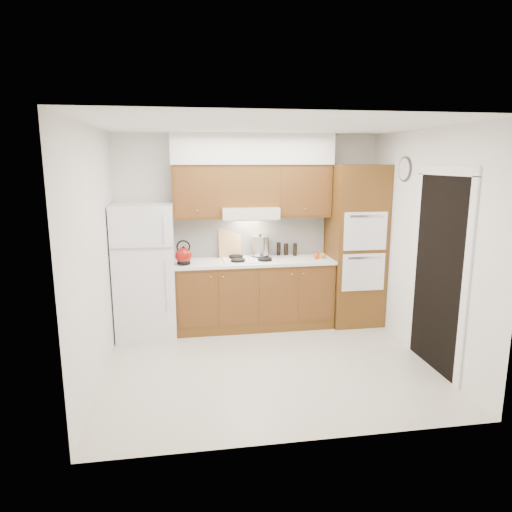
{
  "coord_description": "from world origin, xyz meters",
  "views": [
    {
      "loc": [
        -0.9,
        -4.73,
        2.25
      ],
      "look_at": [
        -0.07,
        0.45,
        1.15
      ],
      "focal_mm": 32.0,
      "sensor_mm": 36.0,
      "label": 1
    }
  ],
  "objects_px": {
    "oven_cabinet": "(355,245)",
    "stock_pot": "(260,246)",
    "fridge": "(145,271)",
    "kettle": "(184,256)"
  },
  "relations": [
    {
      "from": "fridge",
      "to": "kettle",
      "type": "xyz_separation_m",
      "value": [
        0.49,
        -0.08,
        0.2
      ]
    },
    {
      "from": "fridge",
      "to": "oven_cabinet",
      "type": "distance_m",
      "value": 2.86
    },
    {
      "from": "kettle",
      "to": "stock_pot",
      "type": "relative_size",
      "value": 0.82
    },
    {
      "from": "oven_cabinet",
      "to": "stock_pot",
      "type": "distance_m",
      "value": 1.32
    },
    {
      "from": "oven_cabinet",
      "to": "kettle",
      "type": "relative_size",
      "value": 10.43
    },
    {
      "from": "fridge",
      "to": "kettle",
      "type": "bearing_deg",
      "value": -9.02
    },
    {
      "from": "fridge",
      "to": "oven_cabinet",
      "type": "height_order",
      "value": "oven_cabinet"
    },
    {
      "from": "kettle",
      "to": "stock_pot",
      "type": "height_order",
      "value": "stock_pot"
    },
    {
      "from": "fridge",
      "to": "stock_pot",
      "type": "xyz_separation_m",
      "value": [
        1.54,
        0.21,
        0.24
      ]
    },
    {
      "from": "oven_cabinet",
      "to": "fridge",
      "type": "bearing_deg",
      "value": -179.3
    }
  ]
}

